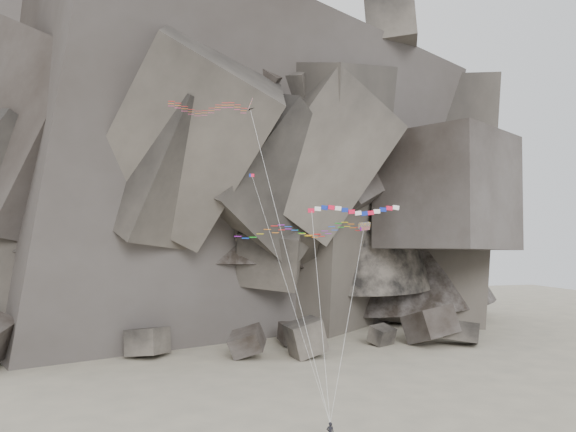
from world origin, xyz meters
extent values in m
plane|color=#A89E87|center=(0.00, 0.00, 0.00)|extent=(260.00, 260.00, 0.00)
cube|color=#47423F|center=(32.52, 32.07, 2.41)|extent=(8.61, 8.78, 7.31)
cube|color=#47423F|center=(-34.24, 36.70, 1.62)|extent=(3.80, 4.05, 4.49)
cube|color=#47423F|center=(38.14, 31.47, 1.66)|extent=(8.03, 7.73, 4.67)
cube|color=#47423F|center=(0.38, 29.74, 1.56)|extent=(6.61, 6.06, 5.47)
cube|color=#47423F|center=(-14.18, 35.09, 1.98)|extent=(7.25, 7.58, 4.90)
cube|color=#47423F|center=(10.94, 38.94, 1.53)|extent=(6.09, 5.43, 3.75)
cube|color=#47423F|center=(24.74, 34.69, 1.36)|extent=(5.20, 5.11, 3.56)
cube|color=#47423F|center=(9.25, 28.39, 2.50)|extent=(6.62, 5.36, 6.24)
imported|color=black|center=(1.36, -6.01, 1.08)|extent=(0.84, 0.65, 2.16)
cylinder|color=silver|center=(-1.59, -1.81, 17.00)|extent=(5.94, 8.43, 30.50)
cube|color=red|center=(2.21, 2.52, 21.44)|extent=(0.75, 0.59, 0.45)
cube|color=white|center=(2.89, 2.34, 21.62)|extent=(0.79, 0.59, 0.50)
cube|color=#0D2194|center=(3.57, 2.12, 21.74)|extent=(0.81, 0.60, 0.53)
cube|color=red|center=(4.25, 1.87, 21.75)|extent=(0.81, 0.60, 0.53)
cube|color=white|center=(4.93, 1.62, 21.66)|extent=(0.79, 0.60, 0.51)
cube|color=#0D2194|center=(5.61, 1.39, 21.48)|extent=(0.76, 0.59, 0.46)
cube|color=red|center=(6.30, 1.20, 21.29)|extent=(0.78, 0.59, 0.49)
cube|color=white|center=(6.98, 1.05, 21.15)|extent=(0.80, 0.60, 0.53)
cube|color=#0D2194|center=(7.66, 0.95, 21.11)|extent=(0.81, 0.60, 0.54)
cube|color=red|center=(8.34, 0.88, 21.18)|extent=(0.80, 0.60, 0.52)
cube|color=white|center=(9.02, 0.81, 21.35)|extent=(0.77, 0.59, 0.47)
cube|color=#0D2194|center=(9.70, 0.73, 21.54)|extent=(0.77, 0.59, 0.48)
cube|color=red|center=(10.38, 0.62, 21.70)|extent=(0.80, 0.60, 0.52)
cube|color=white|center=(11.07, 0.47, 21.76)|extent=(0.81, 0.60, 0.54)
cylinder|color=silver|center=(1.79, -1.84, 11.60)|extent=(0.88, 8.37, 19.69)
cube|color=yellow|center=(8.87, 3.89, 19.90)|extent=(1.53, 0.93, 0.85)
cube|color=#0CB219|center=(8.87, 3.69, 19.58)|extent=(1.28, 0.72, 0.58)
cylinder|color=silver|center=(5.12, -1.06, 10.83)|extent=(7.55, 9.94, 18.15)
cube|color=red|center=(-4.25, 2.54, 25.03)|extent=(0.52, 0.12, 0.33)
cube|color=#0D2194|center=(-4.42, 2.55, 25.03)|extent=(0.20, 0.07, 0.34)
cylinder|color=silver|center=(-1.44, -1.73, 13.40)|extent=(5.63, 8.58, 23.28)
camera|label=1|loc=(-15.39, -54.68, 18.76)|focal=35.00mm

